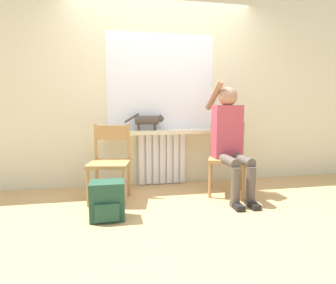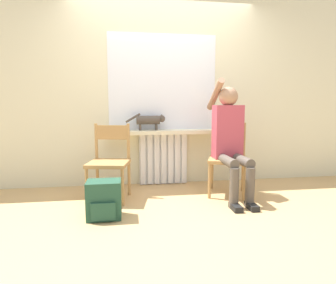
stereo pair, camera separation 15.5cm
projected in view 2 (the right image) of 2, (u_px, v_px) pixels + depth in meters
ground_plane at (178, 214)px, 2.85m from camera, size 12.00×12.00×0.00m
wall_with_window at (162, 87)px, 3.88m from camera, size 7.00×0.06×2.70m
radiator at (163, 159)px, 3.93m from camera, size 0.67×0.08×0.72m
windowsill at (164, 132)px, 3.81m from camera, size 1.54×0.25×0.05m
window_glass at (163, 82)px, 3.84m from camera, size 1.48×0.01×1.29m
chair_left at (110, 160)px, 3.27m from camera, size 0.52×0.52×0.88m
chair_right at (227, 157)px, 3.48m from camera, size 0.58×0.58×0.88m
person at (230, 136)px, 3.33m from camera, size 0.36×1.03×1.42m
cat at (150, 120)px, 3.77m from camera, size 0.53×0.12×0.23m
backpack at (104, 200)px, 2.74m from camera, size 0.33×0.27×0.37m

